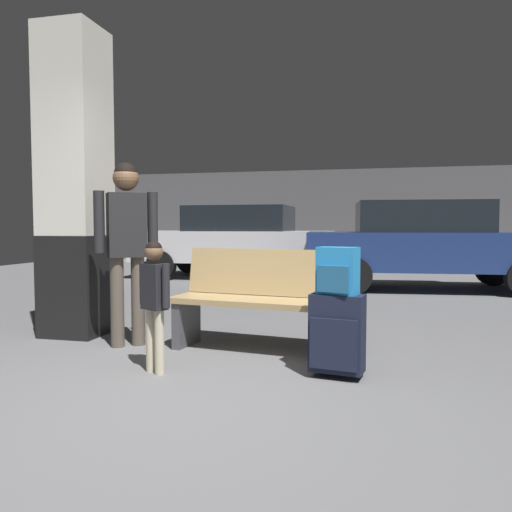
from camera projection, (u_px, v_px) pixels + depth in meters
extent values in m
cube|color=slate|center=(293.00, 311.00, 6.82)|extent=(18.00, 18.00, 0.10)
cube|color=#565658|center=(340.00, 216.00, 15.34)|extent=(18.00, 0.12, 2.80)
cube|color=black|center=(77.00, 285.00, 5.09)|extent=(0.57, 0.57, 1.00)
cube|color=silver|center=(74.00, 133.00, 5.00)|extent=(0.56, 0.56, 2.04)
cube|color=tan|center=(260.00, 302.00, 4.36)|extent=(1.65, 0.66, 0.05)
cube|color=tan|center=(270.00, 272.00, 4.58)|extent=(1.60, 0.33, 0.42)
cube|color=#4C4C51|center=(187.00, 323.00, 4.63)|extent=(0.13, 0.41, 0.41)
cube|color=#4C4C51|center=(342.00, 335.00, 4.11)|extent=(0.13, 0.41, 0.41)
cube|color=#191E33|center=(337.00, 333.00, 3.64)|extent=(0.41, 0.26, 0.56)
cube|color=#191E33|center=(333.00, 344.00, 3.54)|extent=(0.34, 0.08, 0.36)
cube|color=#A5A5AA|center=(340.00, 295.00, 3.70)|extent=(0.14, 0.05, 0.02)
cylinder|color=black|center=(319.00, 369.00, 3.80)|extent=(0.02, 0.05, 0.04)
cylinder|color=black|center=(361.00, 373.00, 3.68)|extent=(0.02, 0.05, 0.04)
cube|color=#268CD8|center=(338.00, 271.00, 3.62)|extent=(0.31, 0.23, 0.34)
cube|color=#23608E|center=(333.00, 279.00, 3.54)|extent=(0.23, 0.09, 0.19)
cylinder|color=black|center=(338.00, 249.00, 3.61)|extent=(0.06, 0.04, 0.02)
cylinder|color=beige|center=(159.00, 342.00, 3.72)|extent=(0.07, 0.07, 0.48)
cylinder|color=beige|center=(151.00, 340.00, 3.80)|extent=(0.07, 0.07, 0.48)
cube|color=#232328|center=(154.00, 287.00, 3.73)|extent=(0.23, 0.20, 0.34)
cylinder|color=#232328|center=(166.00, 286.00, 3.64)|extent=(0.06, 0.06, 0.32)
cylinder|color=#232328|center=(143.00, 283.00, 3.83)|extent=(0.06, 0.06, 0.32)
sphere|color=brown|center=(154.00, 252.00, 3.72)|extent=(0.14, 0.14, 0.14)
sphere|color=black|center=(154.00, 249.00, 3.72)|extent=(0.12, 0.12, 0.12)
cylinder|color=#E5D84C|center=(160.00, 282.00, 3.85)|extent=(0.06, 0.06, 0.10)
cylinder|color=red|center=(159.00, 273.00, 3.85)|extent=(0.01, 0.01, 0.06)
cylinder|color=brown|center=(138.00, 301.00, 4.64)|extent=(0.12, 0.12, 0.81)
cylinder|color=brown|center=(117.00, 302.00, 4.56)|extent=(0.12, 0.12, 0.81)
cube|color=#232326|center=(127.00, 225.00, 4.56)|extent=(0.38, 0.36, 0.58)
cylinder|color=#232326|center=(153.00, 222.00, 4.65)|extent=(0.09, 0.09, 0.55)
cylinder|color=#232326|center=(99.00, 222.00, 4.46)|extent=(0.09, 0.09, 0.55)
sphere|color=brown|center=(126.00, 178.00, 4.53)|extent=(0.23, 0.23, 0.23)
sphere|color=black|center=(126.00, 174.00, 4.53)|extent=(0.21, 0.21, 0.21)
cube|color=silver|center=(233.00, 246.00, 10.72)|extent=(4.10, 1.70, 0.64)
cube|color=black|center=(240.00, 219.00, 10.65)|extent=(2.10, 1.54, 0.52)
cylinder|color=black|center=(161.00, 265.00, 10.26)|extent=(0.60, 0.20, 0.60)
cylinder|color=black|center=(190.00, 260.00, 11.82)|extent=(0.60, 0.20, 0.60)
cylinder|color=black|center=(287.00, 268.00, 9.66)|extent=(0.60, 0.20, 0.60)
cylinder|color=black|center=(300.00, 262.00, 11.21)|extent=(0.60, 0.20, 0.60)
cube|color=navy|center=(428.00, 251.00, 8.69)|extent=(4.24, 2.07, 0.64)
cube|color=black|center=(420.00, 217.00, 8.67)|extent=(2.23, 1.72, 0.52)
cylinder|color=black|center=(493.00, 269.00, 9.31)|extent=(0.62, 0.25, 0.60)
cylinder|color=black|center=(349.00, 268.00, 9.69)|extent=(0.62, 0.25, 0.60)
cylinder|color=black|center=(353.00, 276.00, 8.10)|extent=(0.62, 0.25, 0.60)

